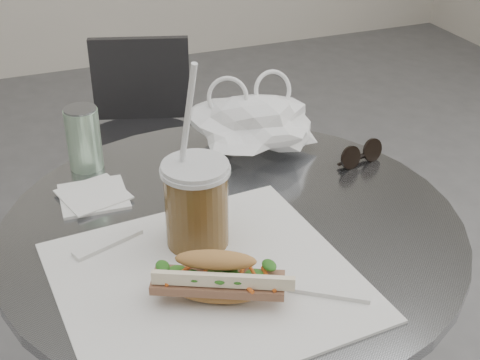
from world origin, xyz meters
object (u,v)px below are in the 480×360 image
object	(u,v)px
sunglasses	(361,155)
cafe_table	(233,345)
banh_mi	(217,278)
drink_can	(84,138)
chair_far	(145,176)
iced_coffee	(196,204)

from	to	relation	value
sunglasses	cafe_table	bearing A→B (deg)	-174.09
sunglasses	banh_mi	bearing A→B (deg)	-157.11
drink_can	chair_far	bearing A→B (deg)	69.08
chair_far	iced_coffee	bearing A→B (deg)	99.77
banh_mi	drink_can	distance (m)	0.46
cafe_table	drink_can	xyz separation A→B (m)	(-0.19, 0.28, 0.33)
chair_far	banh_mi	distance (m)	1.20
banh_mi	iced_coffee	xyz separation A→B (m)	(0.02, 0.14, 0.03)
banh_mi	drink_can	xyz separation A→B (m)	(-0.10, 0.45, 0.02)
iced_coffee	sunglasses	world-z (taller)	iced_coffee
banh_mi	cafe_table	bearing A→B (deg)	89.26
cafe_table	banh_mi	distance (m)	0.37
sunglasses	iced_coffee	bearing A→B (deg)	-172.27
banh_mi	iced_coffee	size ratio (longest dim) A/B	0.77
drink_can	cafe_table	bearing A→B (deg)	-55.94
banh_mi	sunglasses	distance (m)	0.47
chair_far	drink_can	world-z (taller)	drink_can
chair_far	banh_mi	xyz separation A→B (m)	(-0.15, -1.10, 0.46)
chair_far	drink_can	xyz separation A→B (m)	(-0.25, -0.65, 0.48)
cafe_table	banh_mi	world-z (taller)	banh_mi
sunglasses	drink_can	xyz separation A→B (m)	(-0.49, 0.18, 0.04)
iced_coffee	drink_can	bearing A→B (deg)	110.29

